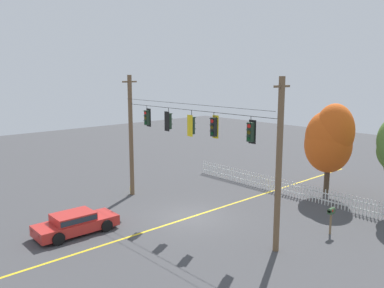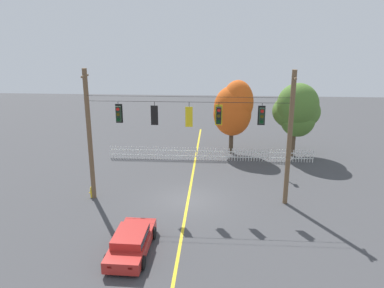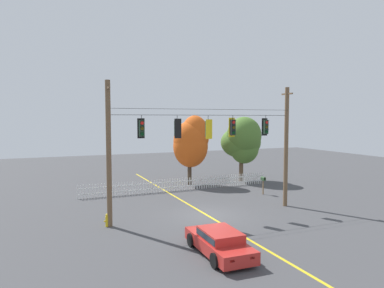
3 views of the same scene
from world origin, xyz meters
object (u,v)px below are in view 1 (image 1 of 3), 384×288
at_px(autumn_maple_near_fence, 330,139).
at_px(parked_car, 75,223).
at_px(fire_hydrant, 132,189).
at_px(roadside_mailbox, 331,213).
at_px(traffic_signal_northbound_secondary, 214,127).
at_px(traffic_signal_northbound_primary, 147,118).
at_px(traffic_signal_westbound_side, 168,121).
at_px(traffic_signal_eastbound_side, 191,125).
at_px(traffic_signal_southbound_primary, 251,132).

distance_m(autumn_maple_near_fence, parked_car, 17.18).
bearing_deg(fire_hydrant, roadside_mailbox, 15.97).
bearing_deg(traffic_signal_northbound_secondary, traffic_signal_northbound_primary, -179.99).
relative_size(traffic_signal_westbound_side, traffic_signal_northbound_secondary, 1.00).
distance_m(traffic_signal_westbound_side, traffic_signal_eastbound_side, 2.06).
xyz_separation_m(traffic_signal_westbound_side, traffic_signal_eastbound_side, (2.06, -0.00, -0.06)).
distance_m(traffic_signal_northbound_primary, traffic_signal_southbound_primary, 8.52).
xyz_separation_m(traffic_signal_eastbound_side, autumn_maple_near_fence, (3.05, 9.84, -1.49)).
distance_m(traffic_signal_northbound_primary, parked_car, 8.10).
relative_size(traffic_signal_northbound_primary, roadside_mailbox, 0.94).
relative_size(traffic_signal_northbound_secondary, traffic_signal_southbound_primary, 1.03).
bearing_deg(traffic_signal_northbound_primary, traffic_signal_southbound_primary, 0.00).
xyz_separation_m(traffic_signal_westbound_side, fire_hydrant, (-4.22, 0.04, -5.15)).
height_order(traffic_signal_northbound_primary, traffic_signal_eastbound_side, same).
bearing_deg(fire_hydrant, traffic_signal_southbound_primary, -0.11).
height_order(traffic_signal_eastbound_side, traffic_signal_southbound_primary, same).
relative_size(traffic_signal_northbound_primary, parked_car, 0.31).
distance_m(traffic_signal_northbound_secondary, fire_hydrant, 9.55).
height_order(traffic_signal_westbound_side, autumn_maple_near_fence, autumn_maple_near_fence).
bearing_deg(roadside_mailbox, traffic_signal_westbound_side, -156.82).
bearing_deg(traffic_signal_westbound_side, traffic_signal_northbound_secondary, 0.29).
distance_m(traffic_signal_westbound_side, traffic_signal_southbound_primary, 6.33).
xyz_separation_m(traffic_signal_northbound_secondary, traffic_signal_southbound_primary, (2.52, -0.00, 0.00)).
bearing_deg(traffic_signal_eastbound_side, traffic_signal_northbound_primary, 179.74).
height_order(traffic_signal_northbound_primary, autumn_maple_near_fence, autumn_maple_near_fence).
xyz_separation_m(traffic_signal_westbound_side, parked_car, (-0.30, -6.12, -4.91)).
height_order(traffic_signal_westbound_side, roadside_mailbox, traffic_signal_westbound_side).
xyz_separation_m(parked_car, fire_hydrant, (-3.92, 6.15, -0.24)).
xyz_separation_m(traffic_signal_eastbound_side, parked_car, (-2.36, -6.11, -4.84)).
height_order(traffic_signal_westbound_side, traffic_signal_southbound_primary, same).
relative_size(traffic_signal_eastbound_side, fire_hydrant, 1.98).
relative_size(parked_car, fire_hydrant, 5.81).
bearing_deg(traffic_signal_northbound_primary, fire_hydrant, 179.44).
bearing_deg(parked_car, traffic_signal_eastbound_side, 68.87).
bearing_deg(traffic_signal_westbound_side, traffic_signal_eastbound_side, -0.01).
distance_m(traffic_signal_northbound_secondary, traffic_signal_southbound_primary, 2.52).
distance_m(autumn_maple_near_fence, roadside_mailbox, 7.62).
bearing_deg(fire_hydrant, traffic_signal_eastbound_side, -0.36).
height_order(autumn_maple_near_fence, fire_hydrant, autumn_maple_near_fence).
relative_size(traffic_signal_westbound_side, traffic_signal_southbound_primary, 1.02).
height_order(traffic_signal_eastbound_side, parked_car, traffic_signal_eastbound_side).
distance_m(traffic_signal_eastbound_side, fire_hydrant, 8.08).
relative_size(traffic_signal_northbound_primary, traffic_signal_eastbound_side, 0.92).
bearing_deg(traffic_signal_northbound_secondary, parked_car, -123.85).
bearing_deg(traffic_signal_eastbound_side, traffic_signal_northbound_secondary, 0.64).
height_order(traffic_signal_eastbound_side, roadside_mailbox, traffic_signal_eastbound_side).
bearing_deg(fire_hydrant, parked_car, -57.50).
relative_size(traffic_signal_northbound_secondary, parked_car, 0.32).
bearing_deg(autumn_maple_near_fence, traffic_signal_northbound_secondary, -97.53).
xyz_separation_m(traffic_signal_northbound_primary, traffic_signal_westbound_side, (2.19, -0.02, -0.03)).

